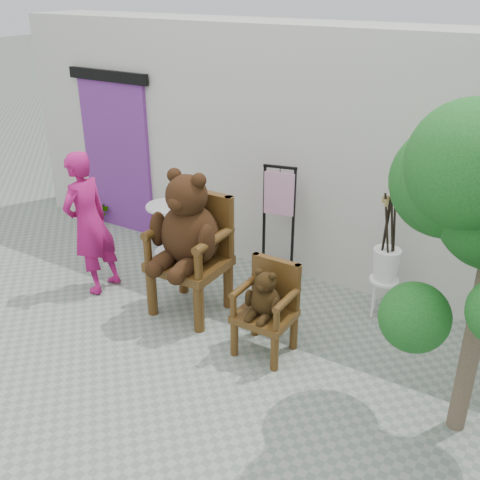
% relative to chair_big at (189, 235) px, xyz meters
% --- Properties ---
extents(ground_plane, '(60.00, 60.00, 0.00)m').
position_rel_chair_big_xyz_m(ground_plane, '(0.70, -1.20, -0.94)').
color(ground_plane, gray).
rests_on(ground_plane, ground).
extents(back_wall, '(9.00, 1.00, 3.00)m').
position_rel_chair_big_xyz_m(back_wall, '(0.70, 1.90, 0.56)').
color(back_wall, beige).
rests_on(back_wall, ground).
extents(doorway, '(1.40, 0.11, 2.33)m').
position_rel_chair_big_xyz_m(doorway, '(-2.30, 1.37, 0.22)').
color(doorway, '#6A2B82').
rests_on(doorway, ground).
extents(chair_big, '(0.80, 0.88, 1.67)m').
position_rel_chair_big_xyz_m(chair_big, '(0.00, 0.00, 0.00)').
color(chair_big, '#3D250D').
rests_on(chair_big, ground).
extents(chair_small, '(0.55, 0.50, 0.96)m').
position_rel_chair_big_xyz_m(chair_small, '(1.10, -0.23, -0.37)').
color(chair_small, '#3D250D').
rests_on(chair_small, ground).
extents(person, '(0.41, 0.62, 1.69)m').
position_rel_chair_big_xyz_m(person, '(-1.32, -0.19, -0.10)').
color(person, '#A2135E').
rests_on(person, ground).
extents(cafe_table, '(0.60, 0.60, 0.70)m').
position_rel_chair_big_xyz_m(cafe_table, '(-1.12, 1.03, -0.50)').
color(cafe_table, white).
rests_on(cafe_table, ground).
extents(display_stand, '(0.52, 0.44, 1.51)m').
position_rel_chair_big_xyz_m(display_stand, '(0.53, 1.07, -0.36)').
color(display_stand, black).
rests_on(display_stand, ground).
extents(stool_bucket, '(0.32, 0.32, 1.45)m').
position_rel_chair_big_xyz_m(stool_bucket, '(1.88, 1.03, -0.30)').
color(stool_bucket, white).
rests_on(stool_bucket, ground).
extents(potted_plant, '(0.42, 0.38, 0.40)m').
position_rel_chair_big_xyz_m(potted_plant, '(-2.70, 1.15, -0.75)').
color(potted_plant, '#113F17').
rests_on(potted_plant, ground).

